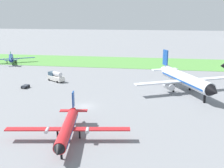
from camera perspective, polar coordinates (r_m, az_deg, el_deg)
The scene contains 7 objects.
ground_plane at distance 64.21m, azimuth -5.87°, elevation -4.85°, with size 600.00×600.00×0.00m, color gray.
grass_taxiway_strip at distance 121.34m, azimuth 1.28°, elevation 4.80°, with size 360.00×28.00×0.08m, color #549342.
airplane_foreground_turboprop at distance 47.49m, azimuth -9.64°, elevation -9.27°, with size 22.06×18.96×6.63m.
airplane_midfield_jet at distance 77.14m, azimuth 15.45°, elevation 1.05°, with size 27.87×27.75×10.55m.
airplane_taxiing_turboprop at distance 127.38m, azimuth -21.14°, elevation 5.31°, with size 18.71×16.31×6.24m.
fuel_truck_near_gate at distance 88.88m, azimuth -12.17°, elevation 1.62°, with size 6.76×5.54×3.29m.
baggage_cart_midfield at distance 83.28m, azimuth -18.35°, elevation -0.45°, with size 1.97×2.54×0.90m.
Camera 1 is at (15.72, -58.27, 21.92)m, focal length 41.96 mm.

